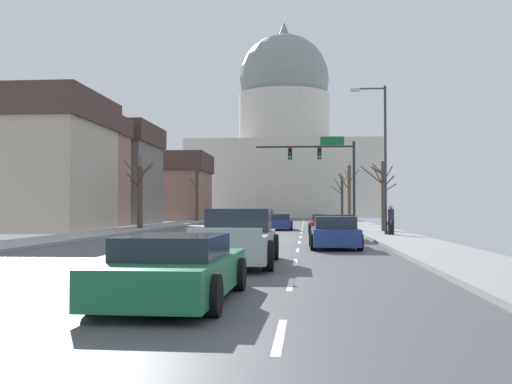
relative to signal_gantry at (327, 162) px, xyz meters
The scene contains 25 objects.
ground 18.32m from the signal_gantry, 108.03° to the right, with size 20.00×180.00×0.20m.
signal_gantry is the anchor object (origin of this frame).
street_lamp_right 14.77m from the signal_gantry, 80.14° to the right, with size 2.00×0.24×8.26m.
capitol_building 56.48m from the signal_gantry, 95.57° to the left, with size 31.59×18.39×33.87m.
sedan_near_00 7.12m from the signal_gantry, 133.06° to the right, with size 2.20×4.58×1.16m.
sedan_near_01 12.06m from the signal_gantry, 92.29° to the right, with size 2.10×4.49×1.23m.
sedan_near_02 18.80m from the signal_gantry, 90.26° to the right, with size 2.00×4.36×1.28m.
sedan_near_03 24.48m from the signal_gantry, 91.15° to the right, with size 2.03×4.56×1.28m.
pickup_truck_near_04 31.68m from the signal_gantry, 96.57° to the right, with size 2.30×5.70×1.60m.
sedan_near_05 38.60m from the signal_gantry, 95.81° to the right, with size 2.15×4.73×1.15m.
sedan_oncoming_00 10.45m from the signal_gantry, 141.21° to the left, with size 2.00×4.52×1.20m.
sedan_oncoming_01 19.55m from the signal_gantry, 112.30° to the left, with size 2.05×4.28×1.21m.
sedan_oncoming_02 31.44m from the signal_gantry, 103.80° to the left, with size 2.08×4.68×1.17m.
sedan_oncoming_03 41.59m from the signal_gantry, 100.28° to the left, with size 2.00×4.24×1.26m.
flank_building_00 33.89m from the signal_gantry, 128.47° to the left, with size 14.42×9.86×8.38m.
flank_building_01 26.37m from the signal_gantry, 155.31° to the left, with size 14.45×10.08×9.93m.
flank_building_02 23.42m from the signal_gantry, 159.58° to the right, with size 12.57×9.72×9.41m.
flank_building_03 22.03m from the signal_gantry, behind, with size 9.67×7.53×9.48m.
bare_tree_00 28.79m from the signal_gantry, 84.30° to the left, with size 2.05×1.54×5.86m.
bare_tree_01 14.92m from the signal_gantry, 158.04° to the right, with size 2.25×2.41×5.44m.
bare_tree_02 9.18m from the signal_gantry, 74.46° to the left, with size 1.86×1.99×5.84m.
bare_tree_03 23.68m from the signal_gantry, 126.20° to the left, with size 2.00×2.32×6.76m.
bare_tree_04 10.57m from the signal_gantry, 71.69° to the right, with size 2.20×1.83×4.42m.
pedestrian_00 15.68m from the signal_gantry, 78.49° to the right, with size 0.35×0.34×1.63m.
bicycle_parked 15.39m from the signal_gantry, 78.34° to the right, with size 0.12×1.77×0.85m.
Camera 1 is at (3.84, -31.85, 1.63)m, focal length 42.62 mm.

